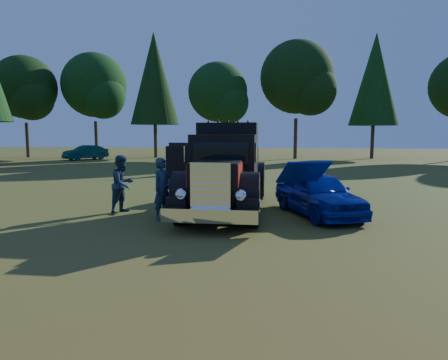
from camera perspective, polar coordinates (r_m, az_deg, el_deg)
ground at (r=12.29m, az=-1.40°, el=-5.71°), size 120.00×120.00×0.00m
treeline at (r=39.84m, az=0.79°, el=14.00°), size 72.10×24.04×13.84m
diamond_t_truck at (r=13.35m, az=0.13°, el=0.85°), size 3.34×7.16×3.00m
hotrod_coupe at (r=13.20m, az=13.28°, el=-1.89°), size 3.01×4.48×1.89m
spectator_near at (r=12.31m, az=-8.79°, el=-1.26°), size 0.74×0.83×1.91m
spectator_far at (r=13.69m, az=-14.25°, el=-0.56°), size 1.01×1.13×1.92m
distant_teal_car at (r=42.25m, az=-19.15°, el=3.73°), size 3.70×4.44×1.43m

